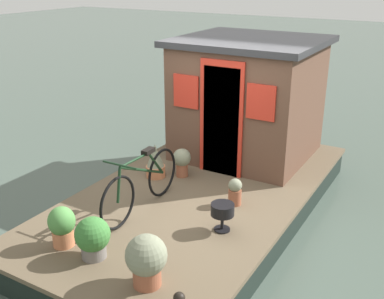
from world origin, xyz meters
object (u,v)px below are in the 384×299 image
object	(u,v)px
potted_plant_thyme	(146,259)
charcoal_grill	(222,211)
bicycle	(141,184)
potted_plant_geranium	(155,161)
potted_plant_ivy	(235,192)
potted_plant_lavender	(62,225)
potted_plant_sage	(182,160)
houseboat_cabin	(248,98)
potted_plant_mint	(93,237)

from	to	relation	value
potted_plant_thyme	charcoal_grill	size ratio (longest dim) A/B	1.57
bicycle	potted_plant_thyme	distance (m)	1.60
potted_plant_geranium	potted_plant_ivy	bearing A→B (deg)	-98.10
potted_plant_ivy	potted_plant_geranium	size ratio (longest dim) A/B	0.71
potted_plant_lavender	bicycle	bearing A→B (deg)	-14.11
bicycle	potted_plant_ivy	xyz separation A→B (m)	(0.77, -1.00, -0.19)
bicycle	potted_plant_sage	world-z (taller)	bicycle
potted_plant_thyme	potted_plant_geranium	distance (m)	2.66
houseboat_cabin	potted_plant_geranium	bearing A→B (deg)	153.33
potted_plant_thyme	potted_plant_mint	xyz separation A→B (m)	(0.10, 0.80, -0.05)
potted_plant_thyme	potted_plant_mint	bearing A→B (deg)	82.92
houseboat_cabin	potted_plant_sage	xyz separation A→B (m)	(-1.39, 0.46, -0.74)
houseboat_cabin	potted_plant_thyme	xyz separation A→B (m)	(-3.85, -0.63, -0.70)
potted_plant_mint	charcoal_grill	bearing A→B (deg)	-38.43
potted_plant_mint	charcoal_grill	distance (m)	1.58
bicycle	potted_plant_lavender	world-z (taller)	bicycle
potted_plant_thyme	charcoal_grill	world-z (taller)	potted_plant_thyme
potted_plant_ivy	potted_plant_mint	bearing A→B (deg)	156.88
potted_plant_thyme	potted_plant_mint	distance (m)	0.81
potted_plant_ivy	bicycle	bearing A→B (deg)	127.56
potted_plant_sage	potted_plant_mint	world-z (taller)	potted_plant_mint
potted_plant_ivy	charcoal_grill	xyz separation A→B (m)	(-0.69, -0.16, 0.07)
potted_plant_sage	charcoal_grill	world-z (taller)	potted_plant_sage
houseboat_cabin	potted_plant_sage	distance (m)	1.64
houseboat_cabin	charcoal_grill	size ratio (longest dim) A/B	6.32
potted_plant_lavender	potted_plant_mint	bearing A→B (deg)	-90.33
potted_plant_geranium	houseboat_cabin	bearing A→B (deg)	-26.67
potted_plant_thyme	potted_plant_lavender	size ratio (longest dim) A/B	1.15
houseboat_cabin	potted_plant_lavender	xyz separation A→B (m)	(-3.75, 0.64, -0.74)
bicycle	houseboat_cabin	bearing A→B (deg)	-7.75
potted_plant_sage	potted_plant_lavender	size ratio (longest dim) A/B	0.92
potted_plant_ivy	charcoal_grill	distance (m)	0.72
houseboat_cabin	potted_plant_geranium	distance (m)	1.95
potted_plant_sage	charcoal_grill	xyz separation A→B (m)	(-1.13, -1.27, 0.00)
bicycle	charcoal_grill	distance (m)	1.17
houseboat_cabin	potted_plant_thyme	world-z (taller)	houseboat_cabin
bicycle	potted_plant_sage	xyz separation A→B (m)	(1.20, 0.11, -0.12)
potted_plant_geranium	charcoal_grill	bearing A→B (deg)	-119.14
potted_plant_mint	potted_plant_lavender	bearing A→B (deg)	89.67
houseboat_cabin	potted_plant_thyme	distance (m)	3.97
bicycle	potted_plant_thyme	bearing A→B (deg)	-142.21
potted_plant_sage	potted_plant_ivy	bearing A→B (deg)	-111.15
bicycle	potted_plant_thyme	size ratio (longest dim) A/B	3.04
potted_plant_lavender	potted_plant_mint	xyz separation A→B (m)	(-0.00, -0.47, -0.01)
potted_plant_lavender	potted_plant_sage	bearing A→B (deg)	-4.37
houseboat_cabin	potted_plant_ivy	distance (m)	2.09
houseboat_cabin	potted_plant_mint	size ratio (longest dim) A/B	4.66
potted_plant_sage	potted_plant_thyme	world-z (taller)	potted_plant_thyme
bicycle	potted_plant_geranium	bearing A→B (deg)	25.01
houseboat_cabin	potted_plant_thyme	bearing A→B (deg)	-170.74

